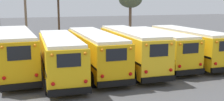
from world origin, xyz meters
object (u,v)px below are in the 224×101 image
school_bus_0 (16,52)px  school_bus_2 (95,51)px  school_bus_3 (131,48)px  school_bus_4 (158,47)px  bare_tree_0 (130,0)px  utility_pole (26,15)px  school_bus_1 (60,56)px  school_bus_5 (188,45)px

school_bus_0 → school_bus_2: size_ratio=0.92×
school_bus_0 → school_bus_3: 8.77m
school_bus_0 → school_bus_4: school_bus_0 is taller
school_bus_3 → bare_tree_0: bare_tree_0 is taller
school_bus_2 → school_bus_4: size_ratio=1.10×
school_bus_3 → bare_tree_0: (6.56, 15.10, 3.94)m
school_bus_4 → utility_pole: size_ratio=1.29×
school_bus_0 → school_bus_3: bearing=-9.3°
school_bus_2 → utility_pole: size_ratio=1.43×
school_bus_3 → school_bus_4: size_ratio=1.05×
school_bus_2 → utility_pole: utility_pole is taller
school_bus_0 → utility_pole: (1.43, 11.21, 2.11)m
school_bus_2 → bare_tree_0: size_ratio=1.52×
school_bus_0 → utility_pole: utility_pole is taller
school_bus_4 → school_bus_1: bearing=-170.4°
school_bus_1 → school_bus_4: school_bus_1 is taller
school_bus_5 → school_bus_3: bearing=-174.0°
school_bus_1 → school_bus_3: (5.77, 0.68, 0.09)m
school_bus_3 → school_bus_5: bearing=6.0°
school_bus_4 → school_bus_0: bearing=176.9°
school_bus_4 → bare_tree_0: bearing=75.6°
school_bus_1 → utility_pole: 13.57m
school_bus_4 → bare_tree_0: size_ratio=1.38×
school_bus_1 → school_bus_5: (11.54, 1.29, 0.00)m
school_bus_2 → school_bus_4: bearing=4.3°
school_bus_4 → utility_pole: utility_pole is taller
school_bus_0 → utility_pole: size_ratio=1.31×
bare_tree_0 → school_bus_2: bearing=-122.7°
bare_tree_0 → utility_pole: bearing=-169.8°
school_bus_4 → school_bus_5: 2.89m
utility_pole → bare_tree_0: utility_pole is taller
school_bus_1 → school_bus_0: bearing=144.0°
school_bus_0 → utility_pole: bearing=82.7°
school_bus_0 → school_bus_1: (2.88, -2.10, -0.14)m
school_bus_0 → school_bus_1: school_bus_0 is taller
school_bus_2 → school_bus_3: school_bus_3 is taller
school_bus_1 → bare_tree_0: (12.33, 15.78, 4.04)m
school_bus_1 → school_bus_5: size_ratio=0.97×
school_bus_1 → school_bus_5: school_bus_1 is taller
school_bus_2 → bare_tree_0: 17.96m
school_bus_2 → school_bus_4: 5.79m
school_bus_1 → utility_pole: bearing=96.2°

